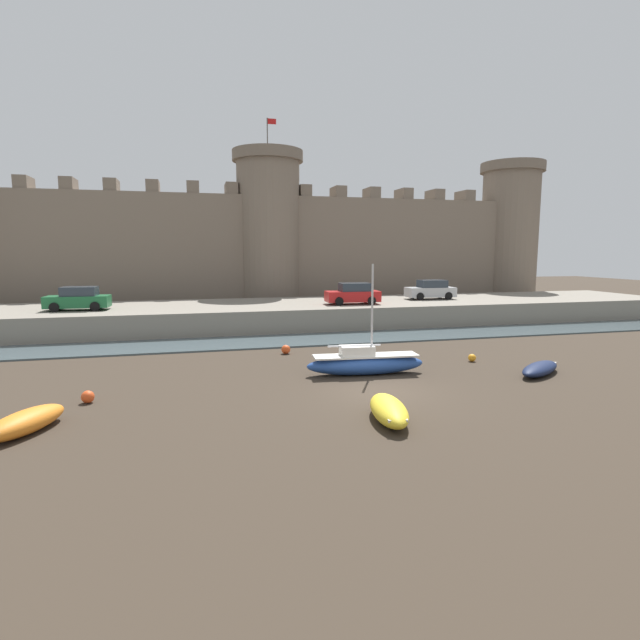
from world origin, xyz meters
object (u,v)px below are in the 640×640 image
Objects in this scene: car_quay_east at (431,290)px; rowboat_midflat_right at (389,410)px; mooring_buoy_off_centre at (88,397)px; car_quay_west at (353,294)px; rowboat_midflat_left at (25,422)px; rowboat_foreground_right at (540,368)px; mooring_buoy_near_shore at (286,349)px; car_quay_centre_east at (78,299)px; mooring_buoy_mid_mud at (472,358)px; sailboat_midflat_centre at (365,363)px.

rowboat_midflat_right is at bearing -119.61° from car_quay_east.
mooring_buoy_off_centre is (-10.35, 4.75, -0.16)m from rowboat_midflat_right.
rowboat_midflat_right is at bearing -104.85° from car_quay_west.
mooring_buoy_off_centre is 0.12× the size of car_quay_east.
rowboat_midflat_left is at bearing -139.12° from car_quay_east.
rowboat_foreground_right is 7.09× the size of mooring_buoy_off_centre.
car_quay_centre_east is at bearing 141.78° from mooring_buoy_near_shore.
car_quay_east is (24.89, 21.54, 2.11)m from rowboat_midflat_left.
rowboat_midflat_left is 0.79× the size of car_quay_west.
car_quay_centre_east is (-21.76, 14.35, 2.29)m from mooring_buoy_mid_mud.
car_quay_west is (15.95, 16.34, 2.25)m from mooring_buoy_off_centre.
rowboat_foreground_right is 1.03× the size of rowboat_midflat_right.
mooring_buoy_mid_mud is (-1.58, 3.28, -0.10)m from rowboat_foreground_right.
mooring_buoy_near_shore is at bearing 154.29° from mooring_buoy_mid_mud.
mooring_buoy_mid_mud is 0.10× the size of car_quay_centre_east.
car_quay_west is at bearing 99.10° from mooring_buoy_mid_mud.
rowboat_foreground_right is 1.04× the size of rowboat_midflat_left.
rowboat_midflat_left reaches higher than mooring_buoy_mid_mud.
mooring_buoy_near_shore is (9.00, 7.21, 0.01)m from mooring_buoy_off_centre.
mooring_buoy_near_shore is at bearing 44.73° from rowboat_midflat_left.
rowboat_foreground_right is 19.55m from car_quay_east.
mooring_buoy_mid_mud is at bearing 16.63° from rowboat_midflat_left.
car_quay_east is (5.50, 15.75, 2.29)m from mooring_buoy_mid_mud.
car_quay_centre_east reaches higher than rowboat_midflat_right.
mooring_buoy_near_shore is 18.65m from car_quay_east.
car_quay_west is 1.00× the size of car_quay_centre_east.
sailboat_midflat_centre is 15.45m from car_quay_west.
rowboat_foreground_right is at bearing -35.63° from mooring_buoy_near_shore.
sailboat_midflat_centre is (13.01, 4.57, 0.18)m from rowboat_midflat_left.
mooring_buoy_near_shore is 0.12× the size of car_quay_west.
rowboat_foreground_right reaches higher than mooring_buoy_off_centre.
rowboat_midflat_right reaches higher than rowboat_midflat_left.
rowboat_midflat_right is 0.80× the size of car_quay_centre_east.
rowboat_midflat_left reaches higher than mooring_buoy_off_centre.
mooring_buoy_off_centre is 0.12× the size of car_quay_west.
mooring_buoy_off_centre is at bearing -141.80° from car_quay_east.
sailboat_midflat_centre is at bearing 165.51° from rowboat_foreground_right.
rowboat_midflat_right is 11.76m from rowboat_midflat_left.
sailboat_midflat_centre reaches higher than car_quay_centre_east.
mooring_buoy_off_centre is at bearing 66.72° from rowboat_midflat_left.
rowboat_foreground_right reaches higher than mooring_buoy_near_shore.
rowboat_midflat_right reaches higher than mooring_buoy_off_centre.
mooring_buoy_off_centre is 0.95× the size of mooring_buoy_near_shore.
sailboat_midflat_centre is at bearing 19.34° from rowboat_midflat_left.
car_quay_west is (-2.17, 13.51, 2.29)m from mooring_buoy_mid_mud.
rowboat_foreground_right is 17.35m from car_quay_west.
sailboat_midflat_centre reaches higher than rowboat_midflat_right.
rowboat_midflat_left is at bearing -135.27° from mooring_buoy_near_shore.
mooring_buoy_mid_mud is at bearing 10.86° from sailboat_midflat_centre.
car_quay_centre_east is at bearing 146.60° from mooring_buoy_mid_mud.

